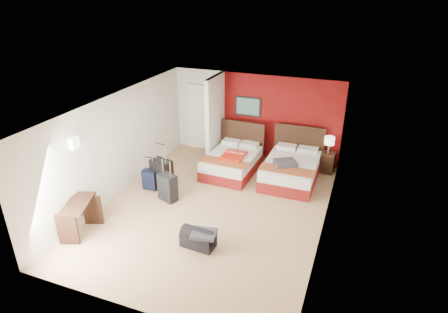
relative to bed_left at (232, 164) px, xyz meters
The scene contains 17 objects.
ground 1.96m from the bed_left, 83.10° to the right, with size 6.50×6.50×0.00m, color tan.
room_walls 1.61m from the bed_left, 156.56° to the right, with size 5.02×6.52×2.50m.
red_accent_panel 1.90m from the bed_left, 52.96° to the left, with size 3.50×0.04×2.50m, color maroon.
partition_wall 1.42m from the bed_left, 138.30° to the left, with size 0.12×1.20×2.50m, color silver.
entry_door 2.12m from the bed_left, 139.99° to the left, with size 0.82×0.06×2.05m, color silver.
bed_left is the anchor object (origin of this frame).
bed_right 1.62m from the bed_left, ahead, with size 1.34×1.91×0.57m, color silver.
red_suitcase_open 0.35m from the bed_left, 45.00° to the right, with size 0.56×0.77×0.10m, color #B71E0F.
jacket_bundle 1.58m from the bed_left, ahead, with size 0.54×0.43×0.13m, color #3E3F43.
nightstand 2.65m from the bed_left, 22.12° to the left, with size 0.40×0.40×0.56m, color #311C10.
table_lamp 2.70m from the bed_left, 22.12° to the left, with size 0.27×0.27×0.48m, color silver.
suitcase_black 2.03m from the bed_left, 130.64° to the right, with size 0.53×0.33×0.79m, color black.
suitcase_charcoal 2.17m from the bed_left, 115.45° to the right, with size 0.45×0.28×0.66m, color black.
suitcase_navy 2.30m from the bed_left, 134.45° to the right, with size 0.37×0.22×0.51m, color black.
duffel_bag 3.35m from the bed_left, 81.64° to the right, with size 0.67×0.36×0.34m, color black.
jacket_draped 3.43m from the bed_left, 79.28° to the right, with size 0.48×0.40×0.06m, color #343338.
desk 4.29m from the bed_left, 117.41° to the right, with size 0.45×0.91×0.76m, color black.
Camera 1 is at (2.97, -7.03, 4.86)m, focal length 30.62 mm.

